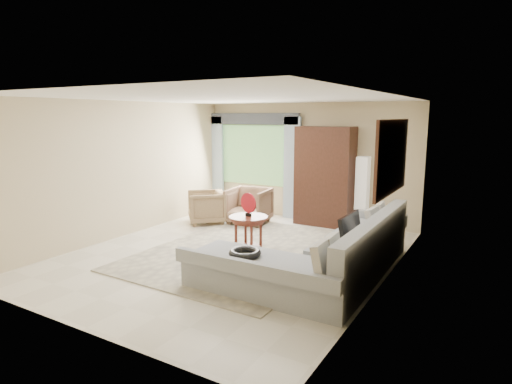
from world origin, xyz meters
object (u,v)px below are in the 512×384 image
Objects in this scene: tv_screen at (351,231)px; potted_plant at (212,200)px; sectional_sofa at (329,260)px; armchair_right at (249,206)px; coffee_table at (248,234)px; floor_lamp at (362,193)px; armchair_left at (206,207)px; armoire at (325,176)px.

potted_plant is at bearing 148.34° from tv_screen.
sectional_sofa reaches higher than armchair_right.
floor_lamp reaches higher than coffee_table.
floor_lamp is (3.07, 1.24, 0.40)m from armchair_left.
floor_lamp reaches higher than armchair_right.
armoire reaches higher than floor_lamp.
potted_plant is at bearing -178.23° from floor_lamp.
tv_screen is 0.95× the size of armchair_left.
sectional_sofa is 4.68× the size of tv_screen.
coffee_table is at bearing -43.84° from potted_plant.
armchair_left is 0.37× the size of armoire.
armchair_left is 2.65m from armoire.
tv_screen is at bearing -61.72° from armoire.
armchair_left is at bearing -152.48° from armoire.
armchair_left is 0.93m from armchair_right.
tv_screen is at bearing -7.85° from coffee_table.
tv_screen is at bearing -76.19° from floor_lamp.
armchair_right is at bearing 145.37° from tv_screen.
potted_plant is (-1.50, 0.71, -0.15)m from armchair_right.
armoire reaches higher than armchair_left.
armoire is (2.27, 1.18, 0.70)m from armchair_left.
sectional_sofa is 1.65× the size of armoire.
armoire is 1.40× the size of floor_lamp.
armoire is (0.35, 2.53, 0.71)m from coffee_table.
armchair_right reaches higher than armchair_left.
armchair_right is at bearing 141.32° from sectional_sofa.
coffee_table is 2.08m from armchair_right.
coffee_table is 0.44× the size of floor_lamp.
coffee_table is at bearing 167.06° from sectional_sofa.
armchair_right is (-2.67, 2.13, 0.11)m from sectional_sofa.
sectional_sofa is at bearing -45.76° from armchair_right.
sectional_sofa is 3.90m from armchair_left.
tv_screen reaches higher than armchair_left.
armchair_right is 0.57× the size of floor_lamp.
armchair_right is (-2.93, 2.03, -0.33)m from tv_screen.
floor_lamp is at bearing 1.77° from potted_plant.
floor_lamp reaches higher than potted_plant.
coffee_table is 2.34m from armchair_left.
sectional_sofa is 3.24m from armoire.
armchair_left is 3.33m from floor_lamp.
armchair_right reaches higher than coffee_table.
potted_plant is 0.23× the size of armoire.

